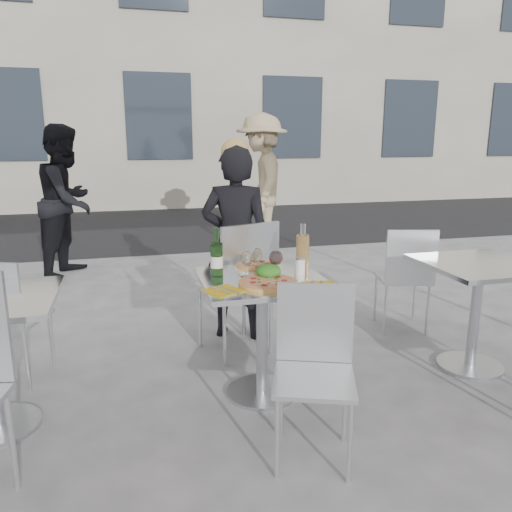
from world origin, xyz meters
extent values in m
plane|color=slate|center=(0.00, 0.00, 0.00)|extent=(80.00, 80.00, 0.00)
cube|color=black|center=(0.00, 6.50, 0.00)|extent=(24.00, 5.00, 0.00)
cylinder|color=#B7BABF|center=(0.00, 0.00, 0.01)|extent=(0.44, 0.44, 0.02)
cylinder|color=#B7BABF|center=(0.00, 0.00, 0.37)|extent=(0.07, 0.07, 0.72)
cube|color=silver|center=(0.00, 0.00, 0.73)|extent=(0.72, 0.72, 0.03)
cylinder|color=#B7BABF|center=(-1.50, 0.00, 0.01)|extent=(0.44, 0.44, 0.02)
cylinder|color=#B7BABF|center=(1.50, 0.00, 0.01)|extent=(0.44, 0.44, 0.02)
cylinder|color=#B7BABF|center=(1.50, 0.00, 0.37)|extent=(0.07, 0.07, 0.72)
cube|color=silver|center=(1.50, 0.00, 0.73)|extent=(0.72, 0.72, 0.03)
cylinder|color=silver|center=(0.10, 0.93, 0.24)|extent=(0.03, 0.03, 0.48)
cylinder|color=silver|center=(-0.27, 0.81, 0.24)|extent=(0.03, 0.03, 0.48)
cylinder|color=silver|center=(0.22, 0.56, 0.24)|extent=(0.03, 0.03, 0.48)
cylinder|color=silver|center=(-0.15, 0.44, 0.24)|extent=(0.03, 0.03, 0.48)
cube|color=silver|center=(-0.02, 0.69, 0.49)|extent=(0.57, 0.57, 0.03)
cube|color=silver|center=(0.05, 0.47, 0.75)|extent=(0.44, 0.16, 0.48)
cylinder|color=silver|center=(-0.14, -0.78, 0.21)|extent=(0.02, 0.02, 0.41)
cylinder|color=silver|center=(0.17, -0.90, 0.21)|extent=(0.02, 0.02, 0.41)
cylinder|color=silver|center=(-0.02, -0.47, 0.21)|extent=(0.02, 0.02, 0.41)
cylinder|color=silver|center=(0.29, -0.59, 0.21)|extent=(0.02, 0.02, 0.41)
cube|color=silver|center=(0.07, -0.68, 0.42)|extent=(0.50, 0.50, 0.02)
cube|color=silver|center=(0.14, -0.50, 0.64)|extent=(0.37, 0.16, 0.41)
cylinder|color=silver|center=(-1.30, 0.70, 0.21)|extent=(0.02, 0.02, 0.41)
cylinder|color=silver|center=(-1.61, 0.80, 0.21)|extent=(0.02, 0.02, 0.41)
cylinder|color=silver|center=(-1.41, 0.39, 0.21)|extent=(0.02, 0.02, 0.41)
cube|color=silver|center=(-1.51, 0.59, 0.42)|extent=(0.49, 0.49, 0.02)
cylinder|color=silver|center=(-1.30, -0.56, 0.25)|extent=(0.03, 0.03, 0.49)
cylinder|color=silver|center=(1.62, 0.91, 0.21)|extent=(0.02, 0.02, 0.42)
cylinder|color=silver|center=(1.29, 1.00, 0.21)|extent=(0.02, 0.02, 0.42)
cylinder|color=silver|center=(1.53, 0.58, 0.21)|extent=(0.02, 0.02, 0.42)
cylinder|color=silver|center=(1.20, 0.67, 0.21)|extent=(0.02, 0.02, 0.42)
cube|color=silver|center=(1.41, 0.79, 0.43)|extent=(0.48, 0.48, 0.02)
cube|color=silver|center=(1.36, 0.60, 0.66)|extent=(0.39, 0.12, 0.42)
imported|color=black|center=(0.05, 0.98, 0.75)|extent=(0.65, 0.54, 1.51)
imported|color=black|center=(-1.41, 3.31, 0.85)|extent=(0.91, 1.01, 1.71)
imported|color=tan|center=(1.09, 4.07, 0.95)|extent=(0.93, 1.34, 1.89)
cylinder|color=tan|center=(0.00, -0.13, 0.76)|extent=(0.34, 0.34, 0.02)
cylinder|color=beige|center=(0.00, -0.13, 0.77)|extent=(0.30, 0.30, 0.00)
cylinder|color=white|center=(0.03, 0.21, 0.76)|extent=(0.30, 0.30, 0.01)
cylinder|color=tan|center=(0.03, 0.21, 0.77)|extent=(0.26, 0.26, 0.02)
cylinder|color=beige|center=(0.03, 0.21, 0.78)|extent=(0.23, 0.23, 0.00)
cylinder|color=white|center=(0.03, -0.01, 0.76)|extent=(0.22, 0.22, 0.01)
ellipsoid|color=#1D6F1B|center=(0.03, -0.01, 0.80)|extent=(0.15, 0.15, 0.08)
sphere|color=#B21914|center=(0.07, 0.01, 0.81)|extent=(0.03, 0.03, 0.03)
cylinder|color=#275620|center=(-0.25, 0.11, 0.85)|extent=(0.07, 0.07, 0.20)
cone|color=#275620|center=(-0.25, 0.11, 0.95)|extent=(0.07, 0.07, 0.03)
cylinder|color=#275620|center=(-0.25, 0.11, 0.99)|extent=(0.03, 0.03, 0.10)
cylinder|color=silver|center=(-0.25, 0.11, 0.84)|extent=(0.07, 0.08, 0.07)
cylinder|color=tan|center=(0.30, 0.14, 0.86)|extent=(0.08, 0.08, 0.22)
cylinder|color=white|center=(0.30, 0.14, 1.00)|extent=(0.03, 0.03, 0.08)
cylinder|color=white|center=(0.25, 0.04, 0.80)|extent=(0.06, 0.06, 0.09)
cylinder|color=silver|center=(0.25, 0.04, 0.85)|extent=(0.06, 0.06, 0.02)
cylinder|color=white|center=(-0.09, 0.04, 0.75)|extent=(0.06, 0.06, 0.00)
cylinder|color=white|center=(-0.09, 0.04, 0.80)|extent=(0.01, 0.01, 0.09)
ellipsoid|color=white|center=(-0.09, 0.04, 0.86)|extent=(0.07, 0.07, 0.08)
ellipsoid|color=#C8C28D|center=(-0.09, 0.04, 0.85)|extent=(0.05, 0.05, 0.05)
cylinder|color=white|center=(0.00, 0.12, 0.75)|extent=(0.06, 0.06, 0.00)
cylinder|color=white|center=(0.00, 0.12, 0.80)|extent=(0.01, 0.01, 0.09)
ellipsoid|color=white|center=(0.00, 0.12, 0.86)|extent=(0.07, 0.07, 0.08)
ellipsoid|color=#C8C28D|center=(0.00, 0.12, 0.85)|extent=(0.05, 0.05, 0.05)
cylinder|color=white|center=(0.08, 0.02, 0.75)|extent=(0.06, 0.06, 0.00)
cylinder|color=white|center=(0.08, 0.02, 0.80)|extent=(0.01, 0.01, 0.09)
ellipsoid|color=white|center=(0.08, 0.02, 0.86)|extent=(0.07, 0.07, 0.08)
ellipsoid|color=#490A0A|center=(0.08, 0.02, 0.85)|extent=(0.05, 0.05, 0.05)
cylinder|color=white|center=(0.09, 0.01, 0.75)|extent=(0.06, 0.06, 0.00)
cylinder|color=white|center=(0.09, 0.01, 0.80)|extent=(0.01, 0.01, 0.09)
ellipsoid|color=white|center=(0.09, 0.01, 0.86)|extent=(0.07, 0.07, 0.08)
ellipsoid|color=#490A0A|center=(0.09, 0.01, 0.85)|extent=(0.05, 0.05, 0.05)
cube|color=gold|center=(-0.27, -0.19, 0.75)|extent=(0.24, 0.24, 0.00)
cube|color=#B7BABF|center=(-0.29, -0.19, 0.76)|extent=(0.10, 0.19, 0.00)
cube|color=#B7BABF|center=(-0.24, -0.19, 0.76)|extent=(0.09, 0.17, 0.00)
cube|color=gold|center=(0.27, -0.23, 0.75)|extent=(0.20, 0.20, 0.00)
cube|color=#B7BABF|center=(0.25, -0.23, 0.76)|extent=(0.04, 0.20, 0.00)
cube|color=#B7BABF|center=(0.30, -0.23, 0.76)|extent=(0.03, 0.18, 0.00)
camera|label=1|loc=(-0.74, -2.73, 1.56)|focal=35.00mm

